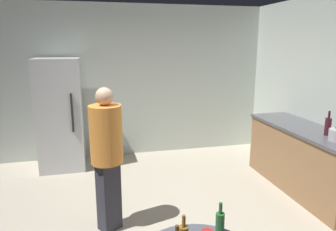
{
  "coord_description": "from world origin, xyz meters",
  "views": [
    {
      "loc": [
        -0.52,
        -3.01,
        2.01
      ],
      "look_at": [
        0.38,
        0.74,
        1.13
      ],
      "focal_mm": 33.47,
      "sensor_mm": 36.0,
      "label": 1
    }
  ],
  "objects_px": {
    "beer_bottle_green": "(220,222)",
    "person_in_orange_shirt": "(107,150)",
    "refrigerator": "(60,115)",
    "kettle": "(336,135)",
    "wine_bottle_on_counter": "(328,126)"
  },
  "relations": [
    {
      "from": "beer_bottle_green",
      "to": "person_in_orange_shirt",
      "type": "height_order",
      "value": "person_in_orange_shirt"
    },
    {
      "from": "refrigerator",
      "to": "kettle",
      "type": "bearing_deg",
      "value": -34.06
    },
    {
      "from": "kettle",
      "to": "wine_bottle_on_counter",
      "type": "relative_size",
      "value": 0.79
    },
    {
      "from": "wine_bottle_on_counter",
      "to": "person_in_orange_shirt",
      "type": "bearing_deg",
      "value": 179.79
    },
    {
      "from": "beer_bottle_green",
      "to": "kettle",
      "type": "bearing_deg",
      "value": 31.19
    },
    {
      "from": "refrigerator",
      "to": "wine_bottle_on_counter",
      "type": "height_order",
      "value": "refrigerator"
    },
    {
      "from": "beer_bottle_green",
      "to": "person_in_orange_shirt",
      "type": "distance_m",
      "value": 1.58
    },
    {
      "from": "beer_bottle_green",
      "to": "person_in_orange_shirt",
      "type": "relative_size",
      "value": 0.14
    },
    {
      "from": "refrigerator",
      "to": "kettle",
      "type": "distance_m",
      "value": 3.98
    },
    {
      "from": "kettle",
      "to": "person_in_orange_shirt",
      "type": "distance_m",
      "value": 2.66
    },
    {
      "from": "refrigerator",
      "to": "wine_bottle_on_counter",
      "type": "xyz_separation_m",
      "value": [
        3.36,
        -2.01,
        0.12
      ]
    },
    {
      "from": "refrigerator",
      "to": "person_in_orange_shirt",
      "type": "xyz_separation_m",
      "value": [
        0.65,
        -2.0,
        0.02
      ]
    },
    {
      "from": "kettle",
      "to": "person_in_orange_shirt",
      "type": "height_order",
      "value": "person_in_orange_shirt"
    },
    {
      "from": "refrigerator",
      "to": "beer_bottle_green",
      "type": "height_order",
      "value": "refrigerator"
    },
    {
      "from": "refrigerator",
      "to": "wine_bottle_on_counter",
      "type": "bearing_deg",
      "value": -30.89
    }
  ]
}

